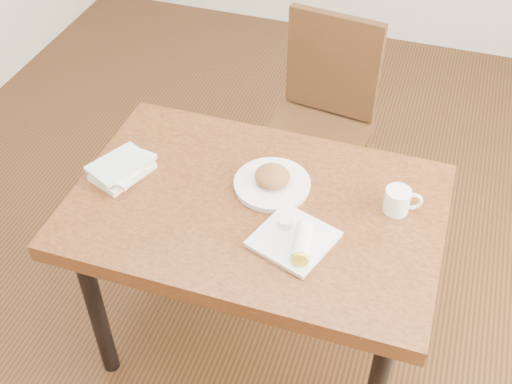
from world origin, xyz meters
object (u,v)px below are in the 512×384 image
(chair_far, at_px, (321,114))
(plate_scone, at_px, (272,181))
(book_stack, at_px, (123,168))
(plate_burrito, at_px, (296,240))
(table, at_px, (256,223))
(coffee_mug, at_px, (398,200))

(chair_far, relative_size, plate_scone, 3.82)
(plate_scone, height_order, book_stack, plate_scone)
(plate_burrito, bearing_deg, book_stack, 168.68)
(plate_scone, bearing_deg, book_stack, -169.25)
(plate_scone, bearing_deg, table, -106.06)
(table, relative_size, plate_scone, 4.70)
(chair_far, bearing_deg, coffee_mug, -59.73)
(chair_far, bearing_deg, plate_scone, -89.97)
(coffee_mug, xyz_separation_m, book_stack, (-0.89, -0.11, -0.02))
(table, distance_m, book_stack, 0.48)
(plate_scone, distance_m, plate_burrito, 0.26)
(chair_far, relative_size, coffee_mug, 8.01)
(book_stack, bearing_deg, plate_burrito, -11.32)
(plate_burrito, bearing_deg, chair_far, 98.70)
(chair_far, height_order, plate_burrito, chair_far)
(plate_burrito, relative_size, book_stack, 1.19)
(chair_far, xyz_separation_m, plate_scone, (0.00, -0.71, 0.23))
(chair_far, relative_size, plate_burrito, 3.50)
(plate_scone, distance_m, book_stack, 0.50)
(plate_scone, relative_size, coffee_mug, 2.10)
(coffee_mug, bearing_deg, plate_scone, -176.99)
(plate_burrito, distance_m, book_stack, 0.64)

